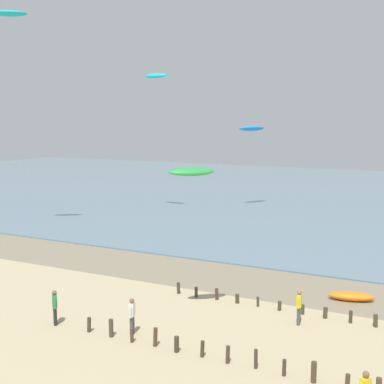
# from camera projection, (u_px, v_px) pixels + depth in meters

# --- Properties ---
(wet_sand_strip) EXTENTS (120.00, 5.88, 0.01)m
(wet_sand_strip) POSITION_uv_depth(u_px,v_px,m) (240.00, 280.00, 32.43)
(wet_sand_strip) COLOR gray
(wet_sand_strip) RESTS_ON ground
(sea) EXTENTS (160.00, 70.00, 0.10)m
(sea) POSITION_uv_depth(u_px,v_px,m) (351.00, 197.00, 66.04)
(sea) COLOR slate
(sea) RESTS_ON ground
(groyne_mid) EXTENTS (17.73, 0.35, 0.83)m
(groyne_mid) POSITION_uv_depth(u_px,v_px,m) (270.00, 363.00, 20.66)
(groyne_mid) COLOR #433626
(groyne_mid) RESTS_ON ground
(groyne_far) EXTENTS (15.63, 0.34, 0.65)m
(groyne_far) POSITION_uv_depth(u_px,v_px,m) (318.00, 311.00, 26.42)
(groyne_far) COLOR #3F3327
(groyne_far) RESTS_ON ground
(person_nearest_camera) EXTENTS (0.43, 0.43, 1.71)m
(person_nearest_camera) POSITION_uv_depth(u_px,v_px,m) (55.00, 306.00, 25.33)
(person_nearest_camera) COLOR #232328
(person_nearest_camera) RESTS_ON ground
(person_by_waterline) EXTENTS (0.32, 0.55, 1.71)m
(person_by_waterline) POSITION_uv_depth(u_px,v_px,m) (132.00, 315.00, 24.20)
(person_by_waterline) COLOR #4C4C56
(person_by_waterline) RESTS_ON ground
(person_right_flank) EXTENTS (0.27, 0.56, 1.71)m
(person_right_flank) POSITION_uv_depth(u_px,v_px,m) (299.00, 306.00, 25.36)
(person_right_flank) COLOR #4C4C56
(person_right_flank) RESTS_ON ground
(grounded_kite) EXTENTS (2.59, 1.42, 0.49)m
(grounded_kite) POSITION_uv_depth(u_px,v_px,m) (351.00, 296.00, 28.78)
(grounded_kite) COLOR orange
(grounded_kite) RESTS_ON ground
(kite_aloft_1) EXTENTS (2.90, 2.39, 0.58)m
(kite_aloft_1) POSITION_uv_depth(u_px,v_px,m) (9.00, 13.00, 42.40)
(kite_aloft_1) COLOR #19B2B7
(kite_aloft_3) EXTENTS (2.64, 1.07, 0.72)m
(kite_aloft_3) POSITION_uv_depth(u_px,v_px,m) (156.00, 75.00, 52.59)
(kite_aloft_3) COLOR #19B2B7
(kite_aloft_4) EXTENTS (2.19, 2.04, 0.56)m
(kite_aloft_4) POSITION_uv_depth(u_px,v_px,m) (191.00, 171.00, 24.90)
(kite_aloft_4) COLOR green
(kite_aloft_5) EXTENTS (2.70, 3.33, 0.76)m
(kite_aloft_5) POSITION_uv_depth(u_px,v_px,m) (252.00, 128.00, 56.73)
(kite_aloft_5) COLOR #2384D1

